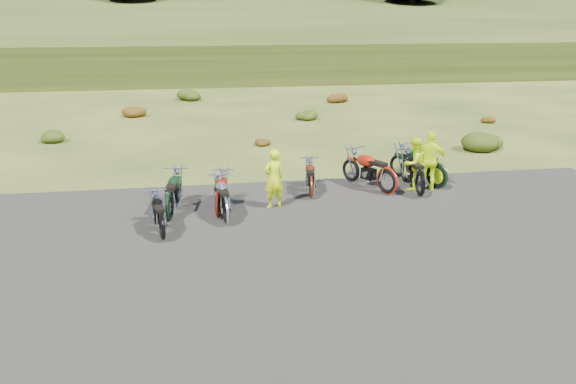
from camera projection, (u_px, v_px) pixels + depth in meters
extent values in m
plane|color=#2F3D14|center=(317.00, 226.00, 14.55)|extent=(300.00, 300.00, 0.00)
cube|color=black|center=(335.00, 258.00, 12.67)|extent=(20.00, 12.00, 0.04)
cube|color=#263712|center=(208.00, 36.00, 117.80)|extent=(300.00, 90.00, 9.17)
cylinder|color=black|center=(133.00, 6.00, 58.36)|extent=(0.70, 0.70, 2.20)
cylinder|color=black|center=(411.00, 8.00, 62.03)|extent=(0.70, 0.70, 2.20)
ellipsoid|color=#22340D|center=(50.00, 135.00, 23.68)|extent=(1.03, 1.03, 0.61)
ellipsoid|color=#5A250B|center=(133.00, 110.00, 29.07)|extent=(1.30, 1.30, 0.77)
ellipsoid|color=#22340D|center=(190.00, 93.00, 34.46)|extent=(1.56, 1.56, 0.92)
ellipsoid|color=#5A250B|center=(261.00, 140.00, 23.06)|extent=(0.77, 0.77, 0.45)
ellipsoid|color=#22340D|center=(306.00, 114.00, 28.45)|extent=(1.03, 1.03, 0.61)
ellipsoid|color=#5A250B|center=(336.00, 96.00, 33.84)|extent=(1.30, 1.30, 0.77)
ellipsoid|color=#22340D|center=(484.00, 138.00, 22.33)|extent=(1.56, 1.56, 0.92)
ellipsoid|color=#5A250B|center=(486.00, 118.00, 27.82)|extent=(0.77, 0.77, 0.45)
imported|color=#BDDF0B|center=(274.00, 180.00, 15.59)|extent=(0.72, 0.60, 1.68)
imported|color=#BDDF0B|center=(414.00, 165.00, 17.22)|extent=(0.98, 0.91, 1.63)
imported|color=#BDDF0B|center=(430.00, 162.00, 17.18)|extent=(1.15, 0.76, 1.82)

